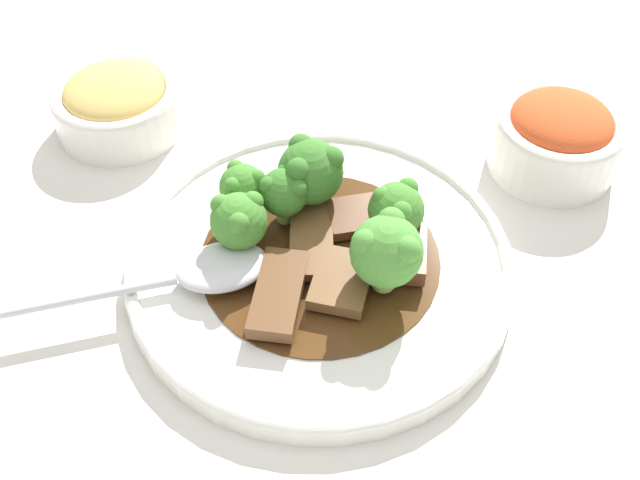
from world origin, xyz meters
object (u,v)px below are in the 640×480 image
Objects in this scene: broccoli_floret_5 at (284,192)px; side_bowl_appetizer at (117,103)px; beef_strip_4 at (358,216)px; side_bowl_kimchi at (557,137)px; beef_strip_0 at (336,283)px; broccoli_floret_2 at (386,250)px; broccoli_floret_1 at (239,220)px; beef_strip_3 at (279,293)px; broccoli_floret_4 at (396,209)px; beef_strip_1 at (400,252)px; broccoli_floret_3 at (243,186)px; broccoli_floret_0 at (311,171)px; beef_strip_2 at (315,237)px; serving_spoon at (198,272)px; main_plate at (320,262)px.

broccoli_floret_5 is 0.20m from side_bowl_appetizer.
side_bowl_kimchi is at bearing -91.38° from beef_strip_4.
beef_strip_0 is 0.04m from broccoli_floret_2.
beef_strip_0 is 1.38× the size of broccoli_floret_1.
broccoli_floret_4 is at bearing -80.93° from beef_strip_3.
beef_strip_0 is 1.07× the size of beef_strip_1.
broccoli_floret_5 is at bearing -75.57° from broccoli_floret_1.
broccoli_floret_3 reaches higher than beef_strip_3.
broccoli_floret_3 is at bearing -8.46° from beef_strip_3.
beef_strip_1 is 1.32× the size of broccoli_floret_3.
broccoli_floret_0 reaches higher than beef_strip_3.
beef_strip_0 is 0.80× the size of beef_strip_2.
beef_strip_1 is 0.06m from beef_strip_2.
broccoli_floret_3 reaches higher than beef_strip_4.
broccoli_floret_2 reaches higher than beef_strip_2.
side_bowl_appetizer is (0.21, 0.30, -0.01)m from side_bowl_kimchi.
beef_strip_4 is at bearing 8.77° from beef_strip_1.
beef_strip_4 is at bearing -84.11° from beef_strip_2.
broccoli_floret_0 is (0.03, 0.02, 0.03)m from beef_strip_4.
beef_strip_4 is 0.25× the size of serving_spoon.
broccoli_floret_1 reaches higher than beef_strip_4.
beef_strip_4 is at bearing -65.08° from beef_strip_3.
beef_strip_4 is (0.05, -0.04, -0.00)m from beef_strip_0.
broccoli_floret_0 reaches higher than beef_strip_1.
broccoli_floret_4 reaches higher than beef_strip_0.
side_bowl_kimchi reaches higher than beef_strip_2.
beef_strip_3 is at bearing 97.43° from side_bowl_kimchi.
beef_strip_3 is 1.28× the size of broccoli_floret_2.
beef_strip_3 is at bearing 171.54° from broccoli_floret_3.
broccoli_floret_4 reaches higher than beef_strip_4.
broccoli_floret_0 is 1.19× the size of broccoli_floret_1.
beef_strip_2 reaches higher than main_plate.
main_plate is 3.47× the size of beef_strip_2.
main_plate is 2.70× the size of side_bowl_kimchi.
broccoli_floret_3 is (0.05, 0.03, 0.02)m from beef_strip_2.
beef_strip_1 is 0.03m from broccoli_floret_4.
main_plate is 5.96× the size of broccoli_floret_1.
broccoli_floret_1 is 0.11m from broccoli_floret_4.
side_bowl_kimchi is at bearing -73.83° from broccoli_floret_2.
side_bowl_kimchi is at bearing -100.26° from broccoli_floret_0.
broccoli_floret_0 is at bearing -152.12° from side_bowl_appetizer.
beef_strip_0 is 0.08m from broccoli_floret_1.
beef_strip_1 is 0.28× the size of serving_spoon.
main_plate is at bearing 84.10° from broccoli_floret_4.
main_plate is at bearing -153.19° from broccoli_floret_3.
beef_strip_3 is 0.09m from broccoli_floret_3.
broccoli_floret_4 is at bearing -22.31° from beef_strip_1.
beef_strip_0 is at bearing 170.89° from beef_strip_2.
broccoli_floret_2 reaches higher than broccoli_floret_0.
beef_strip_3 is at bearing 127.45° from beef_strip_2.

